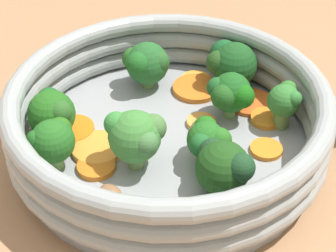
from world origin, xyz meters
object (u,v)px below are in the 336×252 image
broccoli_floret_2 (207,139)px  broccoli_floret_4 (53,140)px  carrot_slice_8 (266,149)px  carrot_slice_7 (96,166)px  mushroom_piece_1 (110,193)px  carrot_slice_6 (196,80)px  broccoli_floret_5 (285,101)px  broccoli_floret_3 (231,63)px  broccoli_floret_6 (52,112)px  carrot_slice_4 (196,88)px  carrot_slice_1 (72,130)px  carrot_slice_5 (98,148)px  skillet (168,145)px  mushroom_piece_0 (206,134)px  broccoli_floret_7 (136,136)px  broccoli_floret_0 (230,94)px  carrot_slice_0 (250,102)px  broccoli_floret_8 (146,63)px  carrot_slice_2 (266,118)px  carrot_slice_3 (201,122)px  broccoli_floret_1 (224,167)px

broccoli_floret_2 → broccoli_floret_4: size_ratio=0.89×
carrot_slice_8 → carrot_slice_7: bearing=-87.7°
carrot_slice_7 → mushroom_piece_1: 0.04m
carrot_slice_6 → broccoli_floret_5: broccoli_floret_5 is taller
broccoli_floret_3 → broccoli_floret_6: (0.07, -0.17, 0.00)m
broccoli_floret_5 → carrot_slice_4: bearing=-133.1°
carrot_slice_1 → broccoli_floret_4: (0.04, -0.01, 0.03)m
carrot_slice_6 → mushroom_piece_1: size_ratio=1.46×
carrot_slice_5 → carrot_slice_8: bearing=83.2°
skillet → broccoli_floret_5: broccoli_floret_5 is taller
broccoli_floret_6 → mushroom_piece_0: broccoli_floret_6 is taller
carrot_slice_5 → broccoli_floret_7: size_ratio=0.84×
broccoli_floret_5 → broccoli_floret_7: 0.15m
skillet → broccoli_floret_0: 0.08m
carrot_slice_1 → carrot_slice_7: (0.05, 0.02, -0.00)m
carrot_slice_7 → broccoli_floret_4: broccoli_floret_4 is taller
skillet → carrot_slice_0: bearing=117.5°
broccoli_floret_8 → mushroom_piece_0: size_ratio=1.49×
broccoli_floret_5 → mushroom_piece_0: bearing=-80.7°
carrot_slice_2 → broccoli_floret_4: broccoli_floret_4 is taller
mushroom_piece_0 → carrot_slice_6: bearing=176.8°
carrot_slice_1 → broccoli_floret_6: bearing=-55.8°
carrot_slice_3 → mushroom_piece_1: size_ratio=1.29×
carrot_slice_5 → carrot_slice_6: size_ratio=1.45×
skillet → carrot_slice_3: (-0.02, 0.03, 0.01)m
skillet → carrot_slice_7: size_ratio=8.10×
broccoli_floret_7 → carrot_slice_4: bearing=147.7°
carrot_slice_1 → broccoli_floret_7: (0.05, 0.06, 0.03)m
carrot_slice_5 → broccoli_floret_8: size_ratio=0.91×
carrot_slice_3 → broccoli_floret_2: (0.05, -0.00, 0.02)m
skillet → carrot_slice_8: 0.09m
broccoli_floret_4 → broccoli_floret_7: size_ratio=0.86×
carrot_slice_0 → broccoli_floret_7: size_ratio=0.83×
carrot_slice_3 → carrot_slice_8: bearing=48.7°
carrot_slice_3 → broccoli_floret_7: 0.09m
carrot_slice_1 → carrot_slice_2: bearing=89.0°
broccoli_floret_5 → broccoli_floret_7: (0.04, -0.14, 0.00)m
carrot_slice_4 → mushroom_piece_1: mushroom_piece_1 is taller
carrot_slice_7 → skillet: bearing=116.6°
carrot_slice_4 → carrot_slice_6: carrot_slice_4 is taller
broccoli_floret_7 → mushroom_piece_0: (-0.03, 0.07, -0.03)m
carrot_slice_3 → carrot_slice_7: size_ratio=0.85×
carrot_slice_6 → broccoli_floret_3: 0.04m
carrot_slice_3 → broccoli_floret_7: size_ratio=0.51×
broccoli_floret_2 → mushroom_piece_1: 0.09m
carrot_slice_0 → broccoli_floret_1: size_ratio=0.94×
carrot_slice_4 → broccoli_floret_1: bearing=-0.3°
broccoli_floret_7 → carrot_slice_7: bearing=-90.0°
carrot_slice_4 → broccoli_floret_8: (-0.01, -0.05, 0.03)m
broccoli_floret_2 → broccoli_floret_6: size_ratio=0.81×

